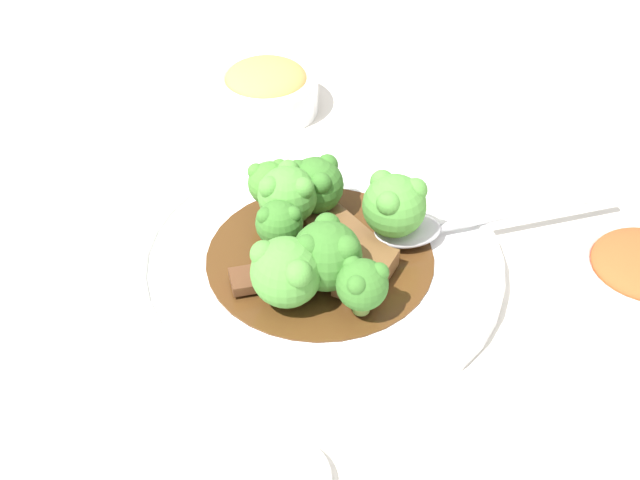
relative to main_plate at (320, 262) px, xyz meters
name	(u,v)px	position (x,y,z in m)	size (l,w,h in m)	color
ground_plane	(320,271)	(0.00, 0.00, -0.01)	(4.00, 4.00, 0.00)	silver
main_plate	(320,262)	(0.00, 0.00, 0.00)	(0.30, 0.30, 0.02)	white
beef_strip_0	(347,238)	(-0.02, -0.02, 0.01)	(0.08, 0.08, 0.01)	brown
beef_strip_1	(366,273)	(-0.04, 0.02, 0.02)	(0.05, 0.06, 0.02)	brown
beef_strip_2	(261,278)	(0.04, 0.04, 0.01)	(0.05, 0.04, 0.01)	#56331E
broccoli_floret_0	(315,184)	(0.02, -0.05, 0.04)	(0.05, 0.05, 0.05)	#8EB756
broccoli_floret_1	(280,221)	(0.03, 0.00, 0.04)	(0.04, 0.04, 0.05)	#7FA84C
broccoli_floret_2	(394,205)	(-0.05, -0.03, 0.05)	(0.05, 0.05, 0.06)	#8EB756
broccoli_floret_3	(286,270)	(0.01, 0.06, 0.04)	(0.05, 0.05, 0.06)	#7FA84C
broccoli_floret_4	(287,194)	(0.03, -0.03, 0.04)	(0.05, 0.05, 0.06)	#7FA84C
broccoli_floret_5	(362,284)	(-0.04, 0.06, 0.04)	(0.04, 0.04, 0.05)	#7FA84C
broccoli_floret_6	(270,183)	(0.05, -0.05, 0.04)	(0.04, 0.04, 0.05)	#8EB756
broccoli_floret_7	(326,254)	(-0.01, 0.03, 0.04)	(0.06, 0.06, 0.06)	#8EB756
serving_spoon	(433,227)	(-0.09, -0.05, 0.02)	(0.20, 0.13, 0.01)	#B7B7BC
side_bowl_appetizer	(266,88)	(0.11, -0.23, 0.01)	(0.11, 0.11, 0.05)	white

